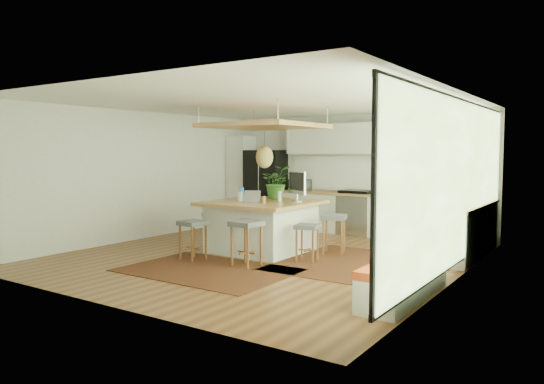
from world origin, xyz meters
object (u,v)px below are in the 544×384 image
Objects in this scene: fridge at (266,189)px; stool_right_back at (334,235)px; stool_near_left at (193,239)px; laptop at (250,196)px; stool_left_side at (216,227)px; microwave at (300,183)px; stool_near_right at (246,245)px; monitor at (297,188)px; stool_right_front at (307,241)px; island at (262,226)px; island_plant at (277,186)px.

fridge is 2.63× the size of stool_right_back.
laptop reaches higher than stool_near_left.
stool_right_back reaches higher than stool_left_side.
stool_left_side is 2.90m from microwave.
monitor is (0.02, 1.54, 0.83)m from stool_near_right.
laptop is 3.26m from microwave.
fridge reaches higher than stool_right_back.
laptop is 0.89m from monitor.
monitor is (1.08, 1.65, 0.83)m from stool_near_left.
stool_right_front is (1.67, 0.99, 0.00)m from stool_near_left.
island is at bearing -61.34° from microwave.
island is at bearing -1.69° from stool_left_side.
stool_right_front is 0.88× the size of stool_right_back.
island is 2.50× the size of stool_near_right.
microwave reaches higher than stool_right_back.
microwave is (-2.12, 2.36, 0.73)m from stool_right_back.
stool_left_side is at bearing -84.27° from microwave.
island reaches higher than stool_near_right.
stool_left_side is 1.33× the size of microwave.
stool_right_front is 2.35m from stool_left_side.
laptop is 0.95m from island_plant.
laptop is at bearing -87.26° from island_plant.
stool_near_right is (0.55, -1.22, -0.11)m from island.
fridge is 2.55× the size of stool_near_right.
island_plant is at bearing 95.87° from island.
stool_near_right is at bearing -63.69° from fridge.
island is 2.95× the size of stool_right_front.
island_plant is (1.09, 0.57, 0.83)m from stool_left_side.
fridge is 2.92× the size of stool_left_side.
microwave is at bearing 83.96° from stool_left_side.
stool_right_front is 0.97× the size of stool_left_side.
monitor reaches higher than island_plant.
island_plant is at bearing 77.27° from stool_near_left.
stool_right_front is 3.83m from microwave.
stool_near_left is (1.33, -4.16, -0.57)m from fridge.
monitor is at bearing 9.21° from stool_left_side.
microwave is (0.29, 2.79, 0.73)m from stool_left_side.
monitor is at bearing 56.90° from stool_near_left.
island is at bearing 68.86° from laptop.
microwave is 2.36m from island_plant.
island is 3.80× the size of microwave.
fridge reaches higher than island_plant.
laptop is (-1.19, 0.01, 0.70)m from stool_right_front.
fridge is at bearing 103.72° from stool_left_side.
stool_near_right reaches higher than stool_left_side.
stool_near_left is 2.06× the size of laptop.
island is (1.83, -2.83, -0.46)m from fridge.
stool_near_left is 2.14m from monitor.
monitor reaches higher than stool_right_back.
laptop is at bearing -148.05° from stool_right_back.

